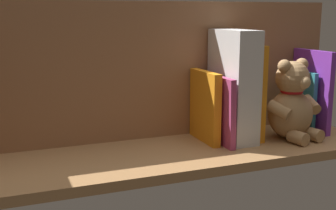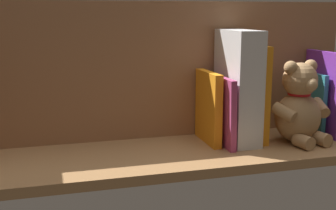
# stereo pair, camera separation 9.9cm
# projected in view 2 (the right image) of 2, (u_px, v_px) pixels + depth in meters

# --- Properties ---
(ground_plane) EXTENTS (1.02, 0.29, 0.02)m
(ground_plane) POSITION_uv_depth(u_px,v_px,m) (168.00, 155.00, 1.02)
(ground_plane) COLOR #A87A4C
(shelf_back_panel) EXTENTS (1.02, 0.02, 0.34)m
(shelf_back_panel) POSITION_uv_depth(u_px,v_px,m) (155.00, 71.00, 1.09)
(shelf_back_panel) COLOR #9D6945
(shelf_back_panel) RESTS_ON ground_plane
(book_0) EXTENTS (0.02, 0.15, 0.22)m
(book_0) POSITION_uv_depth(u_px,v_px,m) (323.00, 93.00, 1.14)
(book_0) COLOR purple
(book_0) RESTS_ON ground_plane
(book_1) EXTENTS (0.01, 0.12, 0.16)m
(book_1) POSITION_uv_depth(u_px,v_px,m) (311.00, 103.00, 1.15)
(book_1) COLOR teal
(book_1) RESTS_ON ground_plane
(teddy_bear) EXTENTS (0.16, 0.15, 0.20)m
(teddy_bear) POSITION_uv_depth(u_px,v_px,m) (299.00, 106.00, 1.07)
(teddy_bear) COLOR tan
(teddy_bear) RESTS_ON ground_plane
(book_2) EXTENTS (0.02, 0.14, 0.24)m
(book_2) POSITION_uv_depth(u_px,v_px,m) (254.00, 93.00, 1.09)
(book_2) COLOR orange
(book_2) RESTS_ON ground_plane
(dictionary_thick_white) EXTENTS (0.06, 0.16, 0.27)m
(dictionary_thick_white) POSITION_uv_depth(u_px,v_px,m) (238.00, 87.00, 1.06)
(dictionary_thick_white) COLOR silver
(dictionary_thick_white) RESTS_ON ground_plane
(book_3) EXTENTS (0.02, 0.17, 0.17)m
(book_3) POSITION_uv_depth(u_px,v_px,m) (220.00, 110.00, 1.06)
(book_3) COLOR #B23F72
(book_3) RESTS_ON ground_plane
(book_4) EXTENTS (0.02, 0.14, 0.17)m
(book_4) POSITION_uv_depth(u_px,v_px,m) (208.00, 107.00, 1.07)
(book_4) COLOR orange
(book_4) RESTS_ON ground_plane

